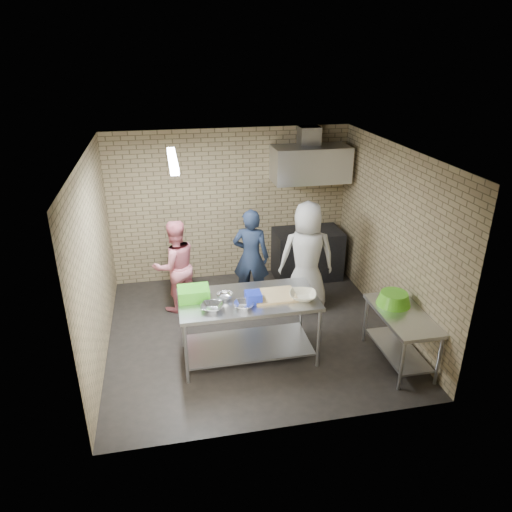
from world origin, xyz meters
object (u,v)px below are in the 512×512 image
at_px(bottle_red, 310,165).
at_px(woman_white, 307,257).
at_px(stove, 307,254).
at_px(bottle_green, 332,165).
at_px(man_navy, 251,257).
at_px(prep_table, 248,328).
at_px(woman_pink, 175,266).
at_px(green_basin, 394,298).
at_px(green_crate, 194,294).
at_px(blue_tub, 253,297).
at_px(side_counter, 400,337).

relative_size(bottle_red, woman_white, 0.10).
bearing_deg(stove, bottle_green, 28.07).
bearing_deg(bottle_red, woman_white, -107.12).
distance_m(man_navy, woman_white, 0.90).
distance_m(prep_table, woman_pink, 1.79).
relative_size(green_basin, woman_pink, 0.30).
bearing_deg(woman_pink, stove, 178.23).
bearing_deg(green_crate, stove, 43.78).
distance_m(prep_table, green_crate, 0.89).
distance_m(prep_table, woman_white, 1.70).
bearing_deg(bottle_red, bottle_green, 0.00).
distance_m(blue_tub, woman_white, 1.69).
relative_size(blue_tub, woman_pink, 0.13).
relative_size(prep_table, blue_tub, 9.00).
height_order(prep_table, woman_white, woman_white).
bearing_deg(stove, woman_white, -108.28).
distance_m(stove, woman_pink, 2.53).
bearing_deg(green_basin, man_navy, 132.53).
distance_m(stove, man_navy, 1.44).
distance_m(prep_table, stove, 2.71).
xyz_separation_m(side_counter, green_crate, (-2.67, 0.63, 0.62)).
distance_m(blue_tub, green_basin, 1.91).
bearing_deg(bottle_green, bottle_red, 180.00).
relative_size(side_counter, stove, 1.00).
distance_m(bottle_green, woman_white, 1.91).
bearing_deg(green_basin, green_crate, 171.90).
xyz_separation_m(green_basin, bottle_red, (-0.38, 2.74, 1.19)).
relative_size(green_crate, woman_pink, 0.27).
height_order(bottle_red, woman_pink, bottle_red).
height_order(prep_table, stove, prep_table).
height_order(green_crate, man_navy, man_navy).
bearing_deg(man_navy, bottle_red, -123.04).
relative_size(side_counter, woman_pink, 0.79).
height_order(stove, woman_pink, woman_pink).
bearing_deg(bottle_green, side_counter, -90.00).
relative_size(blue_tub, woman_white, 0.11).
distance_m(green_crate, woman_pink, 1.44).
relative_size(blue_tub, green_basin, 0.44).
xyz_separation_m(blue_tub, bottle_red, (1.52, 2.58, 1.05)).
distance_m(stove, woman_white, 1.22).
bearing_deg(side_counter, green_crate, 166.77).
distance_m(stove, blue_tub, 2.81).
bearing_deg(stove, man_navy, -148.28).
distance_m(stove, green_crate, 3.12).
height_order(side_counter, bottle_green, bottle_green).
bearing_deg(bottle_green, woman_white, -121.47).
bearing_deg(woman_white, side_counter, 124.37).
distance_m(bottle_red, man_navy, 1.99).
xyz_separation_m(green_crate, woman_pink, (-0.19, 1.41, -0.24)).
height_order(prep_table, woman_pink, woman_pink).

